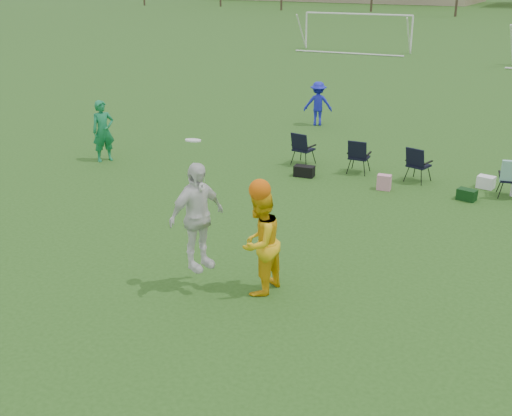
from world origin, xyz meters
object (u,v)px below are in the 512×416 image
Objects in this scene: goal_left at (358,21)px; fielder_green_near at (103,131)px; fielder_blue at (318,104)px; center_contest at (232,230)px.

fielder_green_near is at bearing -89.70° from goal_left.
fielder_green_near is 8.14m from fielder_blue.
goal_left is at bearing 35.66° from fielder_green_near.
goal_left is (-10.15, 33.67, 0.75)m from center_contest.
fielder_blue is 0.21× the size of goal_left.
center_contest is (3.78, -12.45, 0.39)m from fielder_blue.
fielder_green_near is 0.24× the size of goal_left.
goal_left is at bearing -98.61° from fielder_blue.
fielder_green_near is at bearing 145.26° from center_contest.
goal_left reaches higher than fielder_blue.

